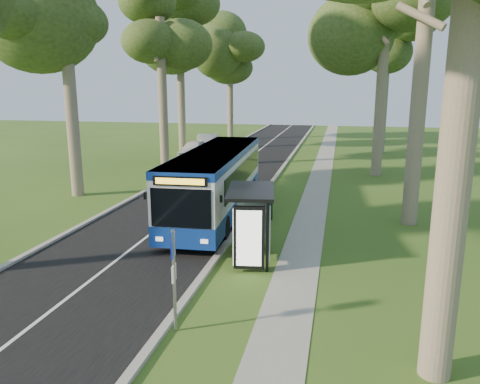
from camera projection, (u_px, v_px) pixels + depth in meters
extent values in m
plane|color=#33571B|center=(218.00, 257.00, 17.36)|extent=(120.00, 120.00, 0.00)
cube|color=black|center=(204.00, 193.00, 27.60)|extent=(7.00, 100.00, 0.02)
cube|color=#9E9B93|center=(262.00, 195.00, 26.87)|extent=(0.25, 100.00, 0.12)
cube|color=#9E9B93|center=(148.00, 190.00, 28.31)|extent=(0.25, 100.00, 0.12)
cube|color=white|center=(204.00, 193.00, 27.60)|extent=(0.12, 100.00, 0.00)
cube|color=gray|center=(315.00, 199.00, 26.27)|extent=(1.50, 100.00, 0.02)
cube|color=white|center=(217.00, 179.00, 22.60)|extent=(3.04, 12.09, 2.85)
cube|color=navy|center=(217.00, 200.00, 22.83)|extent=(3.07, 12.13, 0.80)
cube|color=navy|center=(216.00, 154.00, 22.32)|extent=(3.07, 12.13, 0.32)
cube|color=black|center=(174.00, 208.00, 16.84)|extent=(2.25, 0.15, 1.45)
cube|color=yellow|center=(172.00, 181.00, 16.58)|extent=(1.80, 0.10, 0.22)
cube|color=black|center=(175.00, 244.00, 17.21)|extent=(2.40, 0.23, 0.30)
cylinder|color=black|center=(168.00, 225.00, 19.59)|extent=(0.33, 1.05, 1.04)
cylinder|color=black|center=(220.00, 228.00, 19.12)|extent=(0.33, 1.05, 1.04)
cylinder|color=black|center=(214.00, 189.00, 26.44)|extent=(0.33, 1.05, 1.04)
cylinder|color=black|center=(253.00, 190.00, 25.98)|extent=(0.33, 1.05, 1.04)
cylinder|color=gray|center=(174.00, 281.00, 11.83)|extent=(0.09, 0.09, 2.74)
cube|color=navy|center=(173.00, 244.00, 11.61)|extent=(0.09, 0.39, 0.68)
cylinder|color=yellow|center=(171.00, 238.00, 11.58)|extent=(0.04, 0.24, 0.24)
cube|color=white|center=(174.00, 273.00, 11.78)|extent=(0.09, 0.33, 0.44)
cube|color=black|center=(262.00, 238.00, 15.65)|extent=(0.11, 0.11, 2.48)
cube|color=black|center=(272.00, 217.00, 18.07)|extent=(0.11, 0.11, 2.48)
cube|color=black|center=(251.00, 191.00, 16.69)|extent=(2.07, 3.23, 0.12)
cube|color=silver|center=(270.00, 224.00, 16.82)|extent=(0.42, 2.50, 1.98)
cube|color=black|center=(243.00, 237.00, 15.66)|extent=(1.05, 0.31, 2.18)
cube|color=white|center=(242.00, 238.00, 15.58)|extent=(0.84, 0.15, 1.93)
cube|color=black|center=(260.00, 244.00, 17.38)|extent=(0.64, 1.82, 0.06)
cylinder|color=black|center=(268.00, 210.00, 22.20)|extent=(0.48, 0.48, 0.86)
cylinder|color=black|center=(268.00, 201.00, 22.10)|extent=(0.51, 0.51, 0.05)
imported|color=silver|center=(194.00, 149.00, 40.81)|extent=(1.86, 4.56, 1.55)
imported|color=#9D9FA4|center=(208.00, 144.00, 44.20)|extent=(3.70, 5.44, 1.70)
cylinder|color=#7A6B56|center=(70.00, 96.00, 25.88)|extent=(0.68, 0.68, 11.34)
cylinder|color=#7A6B56|center=(163.00, 95.00, 35.13)|extent=(0.68, 0.68, 11.07)
ellipsoid|color=#2A481B|center=(160.00, 12.00, 33.83)|extent=(5.20, 5.20, 7.59)
cylinder|color=#7A6B56|center=(181.00, 86.00, 44.94)|extent=(0.71, 0.71, 12.25)
ellipsoid|color=#2A481B|center=(179.00, 15.00, 43.50)|extent=(5.20, 5.20, 8.40)
cylinder|color=#7A6B56|center=(230.00, 94.00, 54.16)|extent=(0.66, 0.66, 10.40)
ellipsoid|color=#2A481B|center=(230.00, 45.00, 52.94)|extent=(5.20, 5.20, 7.13)
cylinder|color=#7A6B56|center=(461.00, 108.00, 9.02)|extent=(0.69, 0.69, 11.58)
cylinder|color=#7A6B56|center=(419.00, 97.00, 20.26)|extent=(0.69, 0.69, 11.42)
cylinder|color=#7A6B56|center=(381.00, 87.00, 31.76)|extent=(0.71, 0.71, 12.21)
cylinder|color=#7A6B56|center=(384.00, 90.00, 43.01)|extent=(0.69, 0.69, 11.69)
ellipsoid|color=#2A481B|center=(389.00, 19.00, 41.63)|extent=(5.20, 5.20, 8.02)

